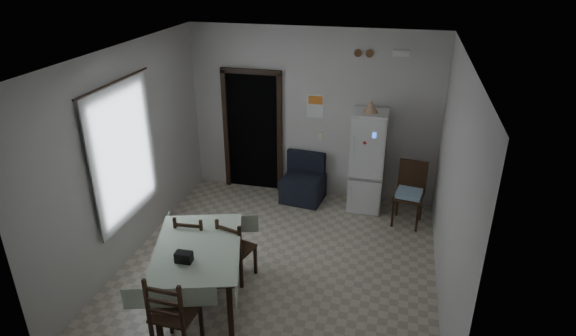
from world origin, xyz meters
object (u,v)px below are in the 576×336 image
at_px(corner_chair, 409,195).
at_px(dining_chair_far_right, 237,248).
at_px(dining_table, 200,274).
at_px(dining_chair_near_head, 175,311).
at_px(navy_seat, 303,179).
at_px(fridge, 368,161).
at_px(dining_chair_far_left, 195,243).

xyz_separation_m(corner_chair, dining_chair_far_right, (-2.15, -1.93, -0.05)).
relative_size(dining_table, dining_chair_near_head, 1.47).
bearing_deg(dining_chair_far_right, corner_chair, -123.10).
distance_m(corner_chair, dining_chair_near_head, 4.06).
xyz_separation_m(corner_chair, dining_table, (-2.43, -2.50, -0.11)).
distance_m(navy_seat, corner_chair, 1.81).
bearing_deg(dining_table, navy_seat, 59.72).
xyz_separation_m(fridge, dining_chair_far_right, (-1.45, -2.32, -0.39)).
xyz_separation_m(fridge, dining_table, (-1.74, -2.88, -0.45)).
xyz_separation_m(corner_chair, dining_chair_far_left, (-2.72, -1.98, -0.04)).
xyz_separation_m(fridge, navy_seat, (-1.07, 0.00, -0.44)).
distance_m(navy_seat, dining_table, 2.96).
height_order(dining_table, dining_chair_far_right, dining_chair_far_right).
distance_m(dining_chair_far_left, dining_chair_far_right, 0.57).
height_order(fridge, dining_chair_far_right, fridge).
height_order(corner_chair, dining_chair_near_head, dining_chair_near_head).
bearing_deg(navy_seat, corner_chair, -5.01).
bearing_deg(dining_chair_far_left, dining_chair_far_right, -179.45).
distance_m(fridge, navy_seat, 1.15).
distance_m(fridge, dining_chair_far_right, 2.76).
relative_size(fridge, dining_chair_near_head, 1.64).
xyz_separation_m(dining_chair_far_right, dining_chair_near_head, (-0.21, -1.36, 0.06)).
bearing_deg(fridge, dining_table, -120.99).
xyz_separation_m(fridge, corner_chair, (0.70, -0.38, -0.34)).
height_order(fridge, dining_chair_far_left, fridge).
xyz_separation_m(navy_seat, dining_table, (-0.67, -2.88, -0.01)).
distance_m(corner_chair, dining_chair_far_left, 3.36).
bearing_deg(corner_chair, dining_chair_far_right, -129.03).
distance_m(dining_table, dining_chair_far_right, 0.63).
relative_size(corner_chair, dining_chair_far_left, 1.08).
distance_m(fridge, corner_chair, 0.86).
bearing_deg(dining_chair_near_head, dining_chair_far_left, -72.82).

